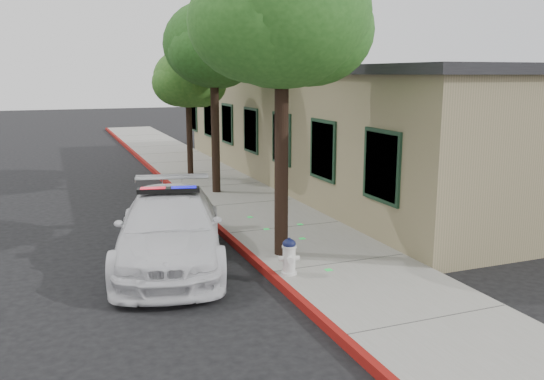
{
  "coord_description": "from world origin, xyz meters",
  "views": [
    {
      "loc": [
        -3.84,
        -10.0,
        4.02
      ],
      "look_at": [
        0.87,
        1.99,
        1.37
      ],
      "focal_mm": 37.49,
      "sensor_mm": 36.0,
      "label": 1
    }
  ],
  "objects": [
    {
      "name": "street_tree_mid",
      "position": [
        1.23,
        8.02,
        4.8
      ],
      "size": [
        3.23,
        3.37,
        6.17
      ],
      "rotation": [
        0.0,
        0.0,
        0.43
      ],
      "color": "black",
      "rests_on": "sidewalk"
    },
    {
      "name": "ground",
      "position": [
        0.0,
        0.0,
        0.0
      ],
      "size": [
        120.0,
        120.0,
        0.0
      ],
      "primitive_type": "plane",
      "color": "black",
      "rests_on": "ground"
    },
    {
      "name": "police_car",
      "position": [
        -1.59,
        1.69,
        0.78
      ],
      "size": [
        3.34,
        5.71,
        1.67
      ],
      "rotation": [
        0.0,
        0.0,
        -0.23
      ],
      "color": "silver",
      "rests_on": "ground"
    },
    {
      "name": "sidewalk",
      "position": [
        1.6,
        3.0,
        0.07
      ],
      "size": [
        3.2,
        60.0,
        0.15
      ],
      "primitive_type": "cube",
      "color": "gray",
      "rests_on": "ground"
    },
    {
      "name": "fire_hydrant",
      "position": [
        0.35,
        -0.26,
        0.52
      ],
      "size": [
        0.43,
        0.37,
        0.74
      ],
      "rotation": [
        0.0,
        0.0,
        -0.27
      ],
      "color": "white",
      "rests_on": "sidewalk"
    },
    {
      "name": "clapboard_building",
      "position": [
        6.69,
        9.0,
        2.13
      ],
      "size": [
        7.3,
        20.89,
        4.24
      ],
      "color": "#91825F",
      "rests_on": "ground"
    },
    {
      "name": "street_tree_near",
      "position": [
        0.71,
        0.99,
        5.09
      ],
      "size": [
        3.97,
        3.62,
        6.62
      ],
      "rotation": [
        0.0,
        0.0,
        -0.41
      ],
      "color": "black",
      "rests_on": "sidewalk"
    },
    {
      "name": "street_tree_far",
      "position": [
        1.04,
        10.76,
        3.75
      ],
      "size": [
        2.77,
        2.53,
        4.79
      ],
      "rotation": [
        0.0,
        0.0,
        -0.39
      ],
      "color": "black",
      "rests_on": "sidewalk"
    },
    {
      "name": "red_curb",
      "position": [
        0.06,
        3.0,
        0.08
      ],
      "size": [
        0.14,
        60.0,
        0.16
      ],
      "primitive_type": "cube",
      "color": "maroon",
      "rests_on": "ground"
    }
  ]
}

